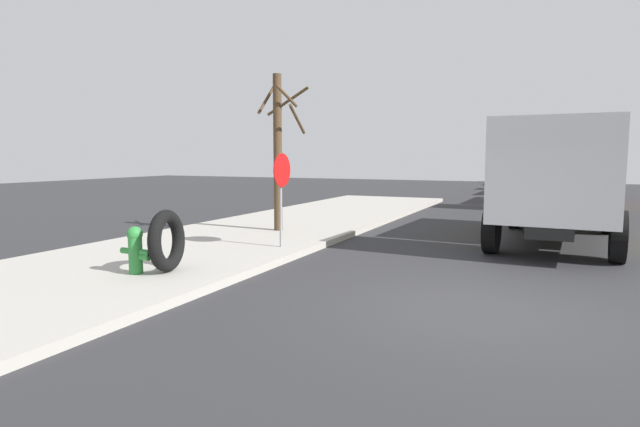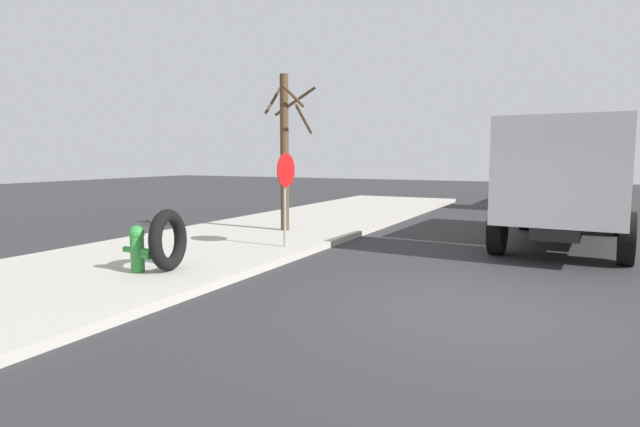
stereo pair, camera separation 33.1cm
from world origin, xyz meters
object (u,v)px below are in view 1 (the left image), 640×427
object	(u,v)px
dump_truck_yellow	(558,180)
dump_truck_green	(545,164)
fire_hydrant	(136,249)
bare_tree	(279,147)
stop_sign	(282,182)
loose_tire	(167,241)
dump_truck_red	(562,166)
dump_truck_orange	(569,170)

from	to	relation	value
dump_truck_yellow	dump_truck_green	size ratio (longest dim) A/B	1.00
dump_truck_yellow	fire_hydrant	bearing A→B (deg)	138.32
dump_truck_yellow	bare_tree	bearing A→B (deg)	103.79
fire_hydrant	dump_truck_green	xyz separation A→B (m)	(37.93, -5.79, 1.02)
stop_sign	bare_tree	xyz separation A→B (m)	(2.34, 1.36, 0.83)
loose_tire	stop_sign	bearing A→B (deg)	-11.44
dump_truck_red	stop_sign	bearing A→B (deg)	165.96
loose_tire	dump_truck_orange	xyz separation A→B (m)	(18.04, -6.72, 0.90)
dump_truck_yellow	loose_tire	bearing A→B (deg)	138.72
fire_hydrant	bare_tree	size ratio (longest dim) A/B	0.20
dump_truck_green	fire_hydrant	bearing A→B (deg)	171.32
stop_sign	bare_tree	bearing A→B (deg)	30.16
dump_truck_green	loose_tire	bearing A→B (deg)	171.84
dump_truck_orange	dump_truck_yellow	bearing A→B (deg)	177.75
fire_hydrant	loose_tire	bearing A→B (deg)	-49.06
dump_truck_orange	dump_truck_green	xyz separation A→B (m)	(19.54, 1.32, 0.00)
dump_truck_green	bare_tree	world-z (taller)	bare_tree
dump_truck_orange	fire_hydrant	bearing A→B (deg)	158.85
bare_tree	fire_hydrant	bearing A→B (deg)	-176.66
dump_truck_red	dump_truck_green	xyz separation A→B (m)	(10.88, 1.14, 0.00)
dump_truck_red	loose_tire	bearing A→B (deg)	166.26
stop_sign	dump_truck_yellow	bearing A→B (deg)	-54.32
dump_truck_orange	dump_truck_green	bearing A→B (deg)	3.88
dump_truck_orange	dump_truck_red	bearing A→B (deg)	1.22
loose_tire	dump_truck_orange	bearing A→B (deg)	-20.42
dump_truck_orange	bare_tree	world-z (taller)	bare_tree
dump_truck_green	stop_sign	bearing A→B (deg)	172.13
dump_truck_yellow	dump_truck_green	xyz separation A→B (m)	(30.42, 0.90, 0.00)
fire_hydrant	dump_truck_yellow	size ratio (longest dim) A/B	0.12
fire_hydrant	stop_sign	bearing A→B (deg)	-16.57
bare_tree	dump_truck_red	bearing A→B (deg)	-18.87
stop_sign	dump_truck_green	bearing A→B (deg)	-7.87
dump_truck_red	bare_tree	world-z (taller)	bare_tree
fire_hydrant	bare_tree	distance (m)	6.08
dump_truck_red	dump_truck_green	world-z (taller)	same
dump_truck_yellow	dump_truck_orange	xyz separation A→B (m)	(10.88, -0.43, 0.00)
fire_hydrant	bare_tree	bearing A→B (deg)	3.34
stop_sign	dump_truck_yellow	xyz separation A→B (m)	(4.07, -5.66, -0.01)
fire_hydrant	stop_sign	xyz separation A→B (m)	(3.44, -1.02, 1.02)
stop_sign	dump_truck_orange	xyz separation A→B (m)	(14.94, -6.09, -0.01)
bare_tree	dump_truck_green	bearing A→B (deg)	-10.79
dump_truck_orange	dump_truck_red	distance (m)	8.67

